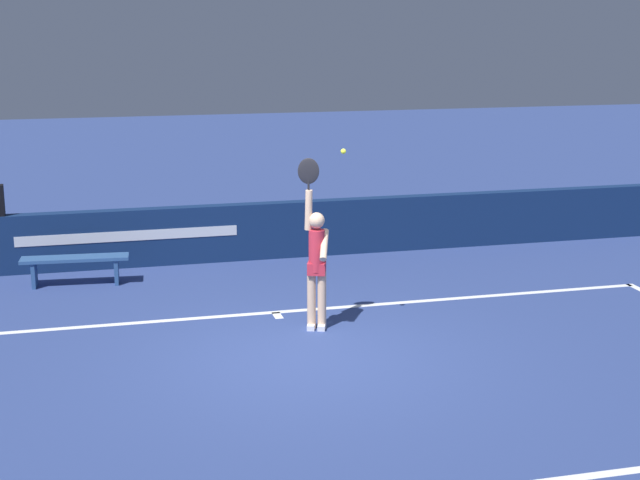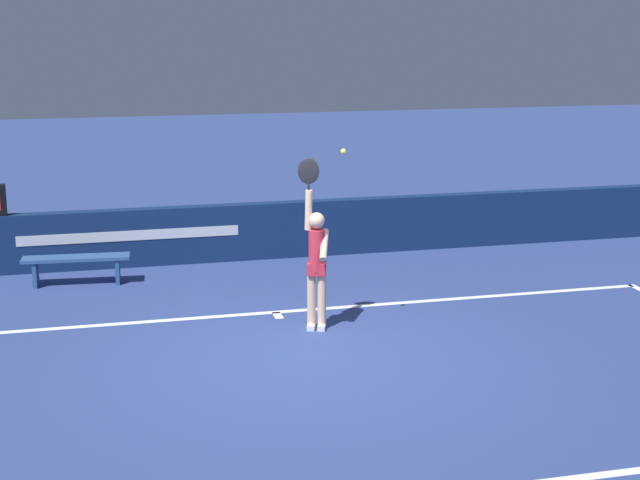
# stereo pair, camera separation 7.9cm
# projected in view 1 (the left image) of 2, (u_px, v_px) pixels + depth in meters

# --- Properties ---
(ground_plane) EXTENTS (60.00, 60.00, 0.00)m
(ground_plane) POSITION_uv_depth(u_px,v_px,m) (305.00, 357.00, 11.52)
(ground_plane) COLOR navy
(court_lines) EXTENTS (11.46, 5.61, 0.00)m
(court_lines) POSITION_uv_depth(u_px,v_px,m) (323.00, 383.00, 10.69)
(court_lines) COLOR white
(court_lines) RESTS_ON ground
(back_wall) EXTENTS (16.36, 0.26, 0.97)m
(back_wall) POSITION_uv_depth(u_px,v_px,m) (239.00, 232.00, 16.06)
(back_wall) COLOR navy
(back_wall) RESTS_ON ground
(tennis_player) EXTENTS (0.44, 0.44, 2.31)m
(tennis_player) POSITION_uv_depth(u_px,v_px,m) (316.00, 260.00, 12.36)
(tennis_player) COLOR beige
(tennis_player) RESTS_ON ground
(tennis_ball) EXTENTS (0.07, 0.07, 0.07)m
(tennis_ball) POSITION_uv_depth(u_px,v_px,m) (343.00, 151.00, 11.82)
(tennis_ball) COLOR #CFDE2F
(courtside_bench_near) EXTENTS (1.67, 0.49, 0.45)m
(courtside_bench_near) POSITION_uv_depth(u_px,v_px,m) (75.00, 263.00, 14.54)
(courtside_bench_near) COLOR #2C5185
(courtside_bench_near) RESTS_ON ground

